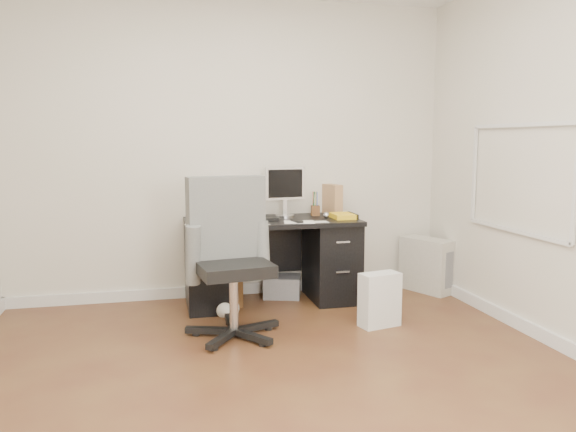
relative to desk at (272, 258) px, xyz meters
name	(u,v)px	position (x,y,z in m)	size (l,w,h in m)	color
ground	(279,382)	(-0.30, -1.65, -0.40)	(4.00, 4.00, 0.00)	#4D2618
room_shell	(283,101)	(-0.27, -1.62, 1.26)	(4.02, 4.02, 2.71)	beige
desk	(272,258)	(0.00, 0.00, 0.00)	(1.50, 0.70, 0.75)	black
loose_papers	(251,221)	(-0.20, -0.05, 0.35)	(1.10, 0.60, 0.00)	white
lcd_monitor	(285,192)	(0.15, 0.14, 0.58)	(0.36, 0.21, 0.46)	silver
keyboard	(253,219)	(-0.18, -0.04, 0.36)	(0.43, 0.15, 0.02)	black
computer_mouse	(326,215)	(0.48, -0.05, 0.38)	(0.06, 0.06, 0.06)	silver
travel_mug	(193,213)	(-0.69, -0.05, 0.44)	(0.08, 0.08, 0.17)	navy
white_binder	(224,199)	(-0.39, 0.24, 0.52)	(0.13, 0.29, 0.34)	white
magazine_file	(332,199)	(0.63, 0.25, 0.49)	(0.12, 0.24, 0.28)	#AB7D53
pen_cup	(315,204)	(0.44, 0.16, 0.46)	(0.09, 0.09, 0.22)	#5B311A
yellow_book	(343,216)	(0.63, -0.08, 0.37)	(0.19, 0.25, 0.04)	yellow
paper_remote	(299,221)	(0.19, -0.22, 0.36)	(0.25, 0.20, 0.02)	white
office_chair	(233,259)	(-0.45, -0.80, 0.19)	(0.66, 0.66, 1.17)	#555855
pc_tower	(427,265)	(1.52, 0.04, -0.14)	(0.23, 0.51, 0.51)	#B1AEA0
shopping_bag	(380,300)	(0.68, -0.82, -0.19)	(0.31, 0.22, 0.42)	silver
wicker_basket	(220,281)	(-0.45, 0.10, -0.21)	(0.39, 0.39, 0.39)	#523718
desk_printer	(282,286)	(0.13, 0.16, -0.30)	(0.33, 0.27, 0.19)	slate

